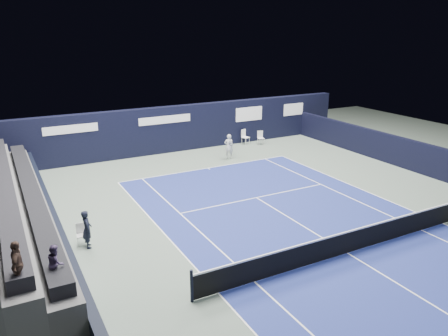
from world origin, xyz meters
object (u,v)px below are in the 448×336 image
object	(u,v)px
line_judge_chair	(81,232)
tennis_player	(229,146)
tennis_net	(349,241)
folding_chair_back_b	(245,136)
folding_chair_back_a	(261,137)

from	to	relation	value
line_judge_chair	tennis_player	world-z (taller)	tennis_player
tennis_net	tennis_player	distance (m)	13.30
line_judge_chair	tennis_net	bearing A→B (deg)	-23.91
tennis_net	tennis_player	world-z (taller)	tennis_player
folding_chair_back_b	tennis_player	size ratio (longest dim) A/B	0.66
folding_chair_back_a	tennis_player	distance (m)	4.36
folding_chair_back_b	tennis_net	bearing A→B (deg)	-126.34
tennis_player	tennis_net	bearing A→B (deg)	-99.23
folding_chair_back_b	tennis_player	distance (m)	3.94
folding_chair_back_b	line_judge_chair	xyz separation A→B (m)	(-13.58, -10.35, -0.12)
tennis_net	tennis_player	xyz separation A→B (m)	(2.13, 13.12, 0.29)
folding_chair_back_b	folding_chair_back_a	bearing A→B (deg)	-51.36
folding_chair_back_a	folding_chair_back_b	bearing A→B (deg)	160.15
line_judge_chair	tennis_net	distance (m)	10.22
folding_chair_back_b	tennis_player	xyz separation A→B (m)	(-2.83, -2.73, 0.20)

